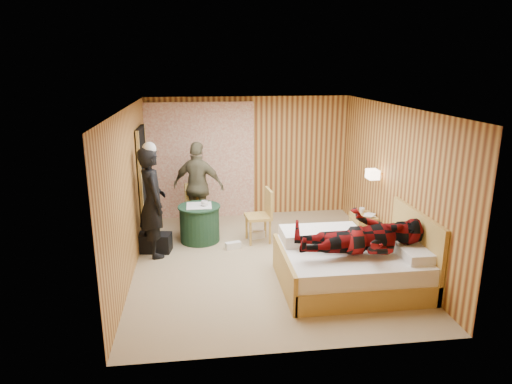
{
  "coord_description": "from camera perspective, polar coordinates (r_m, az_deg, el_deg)",
  "views": [
    {
      "loc": [
        -1.04,
        -6.86,
        3.12
      ],
      "look_at": [
        -0.1,
        0.46,
        1.05
      ],
      "focal_mm": 32.0,
      "sensor_mm": 36.0,
      "label": 1
    }
  ],
  "objects": [
    {
      "name": "floor",
      "position": [
        7.61,
        1.22,
        -8.55
      ],
      "size": [
        4.2,
        5.0,
        0.01
      ],
      "primitive_type": "cube",
      "color": "tan",
      "rests_on": "ground"
    },
    {
      "name": "wall_back",
      "position": [
        9.6,
        -0.94,
        4.42
      ],
      "size": [
        4.2,
        0.02,
        2.5
      ],
      "primitive_type": "cube",
      "color": "tan",
      "rests_on": "floor"
    },
    {
      "name": "sneaker_right",
      "position": [
        8.51,
        0.05,
        -5.37
      ],
      "size": [
        0.33,
        0.21,
        0.14
      ],
      "primitive_type": "cube",
      "rotation": [
        0.0,
        0.0,
        0.31
      ],
      "color": "white",
      "rests_on": "floor"
    },
    {
      "name": "woman_standing",
      "position": [
        7.71,
        -12.8,
        -1.27
      ],
      "size": [
        0.62,
        0.77,
        1.85
      ],
      "primitive_type": "imported",
      "rotation": [
        0.0,
        0.0,
        1.85
      ],
      "color": "black",
      "rests_on": "floor"
    },
    {
      "name": "cup_nightstand",
      "position": [
        8.54,
        13.08,
        -2.23
      ],
      "size": [
        0.13,
        0.13,
        0.09
      ],
      "primitive_type": "imported",
      "rotation": [
        0.0,
        0.0,
        -0.42
      ],
      "color": "white",
      "rests_on": "nightstand"
    },
    {
      "name": "ceiling",
      "position": [
        6.97,
        1.34,
        10.55
      ],
      "size": [
        4.2,
        5.0,
        0.01
      ],
      "primitive_type": "cube",
      "color": "white",
      "rests_on": "wall_back"
    },
    {
      "name": "wall_right",
      "position": [
        7.78,
        16.77,
        1.06
      ],
      "size": [
        0.02,
        5.0,
        2.5
      ],
      "primitive_type": "cube",
      "color": "tan",
      "rests_on": "floor"
    },
    {
      "name": "bed",
      "position": [
        6.86,
        11.92,
        -8.83
      ],
      "size": [
        2.01,
        1.58,
        1.09
      ],
      "color": "tan",
      "rests_on": "floor"
    },
    {
      "name": "chair_far",
      "position": [
        8.88,
        -7.33,
        -1.37
      ],
      "size": [
        0.54,
        0.54,
        0.93
      ],
      "rotation": [
        0.0,
        0.0,
        0.37
      ],
      "color": "tan",
      "rests_on": "floor"
    },
    {
      "name": "sneaker_left",
      "position": [
        8.06,
        -2.88,
        -6.68
      ],
      "size": [
        0.29,
        0.18,
        0.12
      ],
      "primitive_type": "cube",
      "rotation": [
        0.0,
        0.0,
        0.27
      ],
      "color": "white",
      "rests_on": "floor"
    },
    {
      "name": "chair_near",
      "position": [
        8.22,
        0.85,
        -2.45
      ],
      "size": [
        0.48,
        0.48,
        0.98
      ],
      "rotation": [
        0.0,
        0.0,
        -1.48
      ],
      "color": "tan",
      "rests_on": "floor"
    },
    {
      "name": "duffel_bag",
      "position": [
        8.09,
        -12.59,
        -6.2
      ],
      "size": [
        0.61,
        0.4,
        0.32
      ],
      "primitive_type": "cube",
      "rotation": [
        0.0,
        0.0,
        -0.18
      ],
      "color": "black",
      "rests_on": "floor"
    },
    {
      "name": "doorway",
      "position": [
        8.58,
        -13.89,
        1.06
      ],
      "size": [
        0.06,
        0.9,
        2.05
      ],
      "primitive_type": "cube",
      "color": "black",
      "rests_on": "floor"
    },
    {
      "name": "man_on_bed",
      "position": [
        6.43,
        13.12,
        -4.27
      ],
      "size": [
        0.86,
        0.67,
        1.77
      ],
      "primitive_type": "imported",
      "rotation": [
        0.0,
        1.57,
        0.0
      ],
      "color": "#6A0A0A",
      "rests_on": "bed"
    },
    {
      "name": "nightstand",
      "position": [
        8.52,
        13.26,
        -4.37
      ],
      "size": [
        0.39,
        0.53,
        0.51
      ],
      "color": "tan",
      "rests_on": "floor"
    },
    {
      "name": "round_table",
      "position": [
        8.36,
        -7.06,
        -3.87
      ],
      "size": [
        0.76,
        0.76,
        0.68
      ],
      "color": "#1E4229",
      "rests_on": "floor"
    },
    {
      "name": "curtain",
      "position": [
        9.49,
        -6.92,
        3.86
      ],
      "size": [
        2.2,
        0.08,
        2.4
      ],
      "primitive_type": "cube",
      "color": "silver",
      "rests_on": "floor"
    },
    {
      "name": "wall_lamp",
      "position": [
        8.1,
        14.39,
        2.17
      ],
      "size": [
        0.26,
        0.24,
        0.16
      ],
      "color": "gold",
      "rests_on": "wall_right"
    },
    {
      "name": "cup_table",
      "position": [
        8.2,
        -6.44,
        -1.42
      ],
      "size": [
        0.15,
        0.15,
        0.1
      ],
      "primitive_type": "imported",
      "rotation": [
        0.0,
        0.0,
        -0.24
      ],
      "color": "white",
      "rests_on": "round_table"
    },
    {
      "name": "wall_left",
      "position": [
        7.19,
        -15.5,
        0.0
      ],
      "size": [
        0.02,
        5.0,
        2.5
      ],
      "primitive_type": "cube",
      "color": "tan",
      "rests_on": "floor"
    },
    {
      "name": "man_at_table",
      "position": [
        8.82,
        -7.21,
        0.7
      ],
      "size": [
        1.09,
        0.75,
        1.72
      ],
      "primitive_type": "imported",
      "rotation": [
        0.0,
        0.0,
        2.78
      ],
      "color": "brown",
      "rests_on": "floor"
    },
    {
      "name": "book_lower",
      "position": [
        8.39,
        13.48,
        -2.84
      ],
      "size": [
        0.2,
        0.25,
        0.02
      ],
      "primitive_type": "imported",
      "rotation": [
        0.0,
        0.0,
        -0.18
      ],
      "color": "white",
      "rests_on": "nightstand"
    },
    {
      "name": "book_upper",
      "position": [
        8.38,
        13.49,
        -2.71
      ],
      "size": [
        0.27,
        0.28,
        0.02
      ],
      "primitive_type": "imported",
      "rotation": [
        0.0,
        0.0,
        -0.71
      ],
      "color": "white",
      "rests_on": "nightstand"
    }
  ]
}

